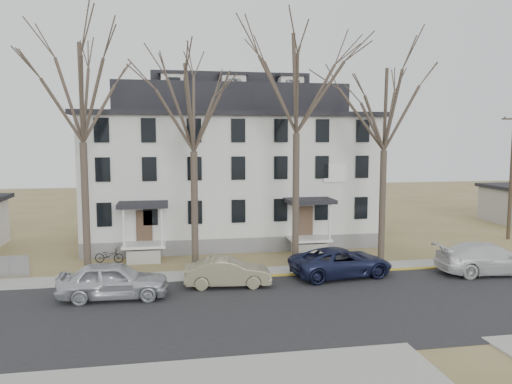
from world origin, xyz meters
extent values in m
plane|color=olive|center=(0.00, 0.00, 0.00)|extent=(120.00, 120.00, 0.00)
cube|color=#27272A|center=(0.00, 2.00, 0.00)|extent=(120.00, 10.00, 0.04)
cube|color=#A09F97|center=(0.00, 8.00, 0.00)|extent=(120.00, 2.00, 0.08)
cube|color=gold|center=(5.00, 7.10, 0.00)|extent=(14.00, 0.25, 0.06)
cube|color=slate|center=(-2.00, 18.00, 0.50)|extent=(20.00, 10.00, 1.00)
cube|color=silver|center=(-2.00, 18.00, 5.00)|extent=(20.00, 10.00, 8.00)
cube|color=black|center=(-2.00, 18.00, 9.10)|extent=(20.80, 10.80, 0.30)
cube|color=black|center=(-2.00, 18.00, 10.25)|extent=(16.00, 7.00, 2.00)
cube|color=black|center=(-2.00, 18.00, 11.65)|extent=(11.00, 4.50, 0.80)
cube|color=white|center=(-8.00, 12.04, 1.00)|extent=(2.60, 2.00, 0.16)
cube|color=white|center=(2.50, 12.04, 1.00)|extent=(2.60, 2.00, 0.16)
cube|color=white|center=(4.50, 12.92, 5.20)|extent=(1.60, 0.08, 1.20)
cylinder|color=#473B31|center=(-11.00, 9.80, 3.64)|extent=(0.40, 0.40, 7.28)
cylinder|color=#473B31|center=(-5.00, 9.80, 3.38)|extent=(0.40, 0.40, 6.76)
cylinder|color=#473B31|center=(1.00, 9.80, 3.90)|extent=(0.40, 0.40, 7.80)
cylinder|color=#473B31|center=(6.50, 9.80, 3.38)|extent=(0.40, 0.40, 6.76)
cylinder|color=#3D3023|center=(18.50, 14.00, 4.75)|extent=(0.28, 0.28, 9.50)
imported|color=silver|center=(-9.09, 4.79, 0.86)|extent=(5.14, 2.21, 1.73)
imported|color=gray|center=(-3.59, 5.75, 0.72)|extent=(4.48, 1.90, 1.44)
imported|color=#1A2040|center=(2.71, 6.51, 0.78)|extent=(5.89, 3.32, 1.55)
imported|color=silver|center=(10.96, 5.55, 0.85)|extent=(6.03, 2.84, 1.70)
imported|color=black|center=(-10.05, 11.71, 0.46)|extent=(1.82, 0.95, 0.91)
camera|label=1|loc=(-6.52, -18.77, 7.54)|focal=35.00mm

